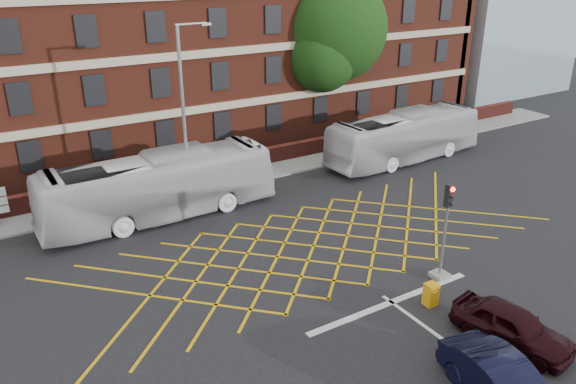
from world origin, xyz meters
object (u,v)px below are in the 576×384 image
bus_left (159,187)px  bus_right (405,137)px  deciduous_tree (333,36)px  traffic_light_near (444,241)px  street_lamp (187,149)px  car_maroon (512,326)px  utility_cabinet (431,294)px

bus_left → bus_right: bus_left is taller
bus_right → deciduous_tree: size_ratio=1.00×
deciduous_tree → bus_right: bearing=-86.5°
deciduous_tree → traffic_light_near: 22.16m
deciduous_tree → street_lamp: deciduous_tree is taller
bus_right → car_maroon: 19.32m
bus_left → car_maroon: bearing=-157.7°
utility_cabinet → car_maroon: bearing=-78.2°
car_maroon → bus_left: bearing=100.9°
street_lamp → traffic_light_near: bearing=-62.8°
car_maroon → street_lamp: bearing=95.4°
car_maroon → utility_cabinet: (-0.67, 3.22, -0.25)m
bus_left → deciduous_tree: bearing=-65.1°
car_maroon → street_lamp: size_ratio=0.44×
bus_right → utility_cabinet: (-10.70, -13.28, -1.16)m
utility_cabinet → deciduous_tree: bearing=64.1°
street_lamp → utility_cabinet: 14.45m
bus_left → bus_right: (16.88, -0.04, -0.08)m
deciduous_tree → street_lamp: bearing=-152.7°
bus_left → street_lamp: (1.74, 0.11, 1.70)m
bus_right → bus_left: bearing=87.1°
bus_left → utility_cabinet: 14.74m
bus_right → utility_cabinet: 17.09m
bus_left → deciduous_tree: deciduous_tree is taller
traffic_light_near → street_lamp: 13.79m
street_lamp → utility_cabinet: size_ratio=10.34×
car_maroon → deciduous_tree: (9.55, 24.23, 6.55)m
bus_left → bus_right: size_ratio=1.05×
bus_left → utility_cabinet: size_ratio=13.05×
bus_left → utility_cabinet: bus_left is taller
deciduous_tree → utility_cabinet: deciduous_tree is taller
deciduous_tree → car_maroon: bearing=-111.5°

